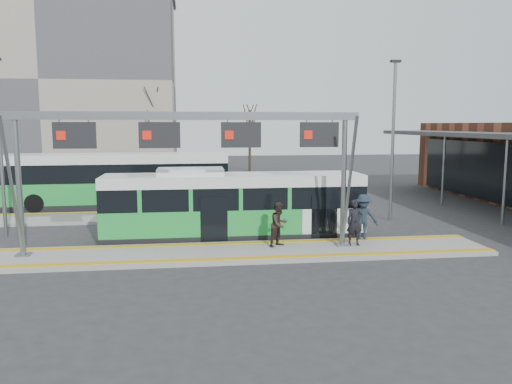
{
  "coord_description": "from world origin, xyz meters",
  "views": [
    {
      "loc": [
        -0.39,
        -18.35,
        4.89
      ],
      "look_at": [
        2.42,
        3.0,
        1.96
      ],
      "focal_mm": 35.0,
      "sensor_mm": 36.0,
      "label": 1
    }
  ],
  "objects_px": {
    "hero_bus": "(233,206)",
    "passenger_a": "(355,223)",
    "passenger_c": "(363,217)",
    "passenger_b": "(279,224)",
    "gantry": "(191,141)"
  },
  "relations": [
    {
      "from": "hero_bus",
      "to": "passenger_b",
      "type": "relative_size",
      "value": 6.36
    },
    {
      "from": "passenger_b",
      "to": "passenger_a",
      "type": "bearing_deg",
      "value": -42.59
    },
    {
      "from": "passenger_b",
      "to": "passenger_c",
      "type": "bearing_deg",
      "value": -28.03
    },
    {
      "from": "passenger_a",
      "to": "hero_bus",
      "type": "bearing_deg",
      "value": 147.25
    },
    {
      "from": "hero_bus",
      "to": "passenger_a",
      "type": "height_order",
      "value": "hero_bus"
    },
    {
      "from": "passenger_c",
      "to": "hero_bus",
      "type": "bearing_deg",
      "value": 169.31
    },
    {
      "from": "gantry",
      "to": "passenger_b",
      "type": "xyz_separation_m",
      "value": [
        3.35,
        0.22,
        -3.28
      ]
    },
    {
      "from": "hero_bus",
      "to": "passenger_c",
      "type": "distance_m",
      "value": 5.5
    },
    {
      "from": "passenger_b",
      "to": "hero_bus",
      "type": "bearing_deg",
      "value": 86.1
    },
    {
      "from": "passenger_a",
      "to": "passenger_b",
      "type": "xyz_separation_m",
      "value": [
        -2.97,
        0.25,
        -0.03
      ]
    },
    {
      "from": "passenger_b",
      "to": "gantry",
      "type": "bearing_deg",
      "value": 146.0
    },
    {
      "from": "passenger_c",
      "to": "passenger_a",
      "type": "bearing_deg",
      "value": -118.81
    },
    {
      "from": "passenger_a",
      "to": "passenger_c",
      "type": "xyz_separation_m",
      "value": [
        0.65,
        0.87,
        0.04
      ]
    },
    {
      "from": "hero_bus",
      "to": "gantry",
      "type": "bearing_deg",
      "value": -123.95
    },
    {
      "from": "passenger_a",
      "to": "passenger_c",
      "type": "distance_m",
      "value": 1.09
    }
  ]
}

